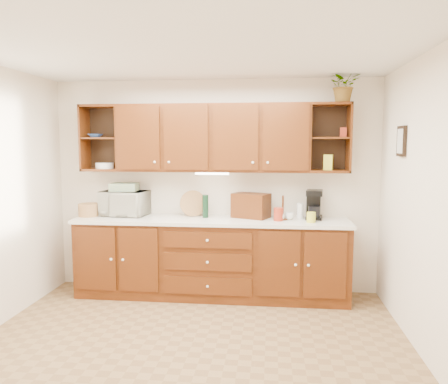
% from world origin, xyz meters
% --- Properties ---
extents(floor, '(4.00, 4.00, 0.00)m').
position_xyz_m(floor, '(0.00, 0.00, 0.00)').
color(floor, olive).
rests_on(floor, ground).
extents(ceiling, '(4.00, 4.00, 0.00)m').
position_xyz_m(ceiling, '(0.00, 0.00, 2.60)').
color(ceiling, white).
rests_on(ceiling, back_wall).
extents(back_wall, '(4.00, 0.00, 4.00)m').
position_xyz_m(back_wall, '(0.00, 1.75, 1.30)').
color(back_wall, '#EFE1C9').
rests_on(back_wall, floor).
extents(right_wall, '(0.00, 3.50, 3.50)m').
position_xyz_m(right_wall, '(2.00, 0.00, 1.30)').
color(right_wall, '#EFE1C9').
rests_on(right_wall, floor).
extents(base_cabinets, '(3.20, 0.60, 0.90)m').
position_xyz_m(base_cabinets, '(0.00, 1.45, 0.45)').
color(base_cabinets, '#381806').
rests_on(base_cabinets, floor).
extents(countertop, '(3.24, 0.64, 0.04)m').
position_xyz_m(countertop, '(0.00, 1.44, 0.92)').
color(countertop, silver).
rests_on(countertop, base_cabinets).
extents(upper_cabinets, '(3.20, 0.33, 0.80)m').
position_xyz_m(upper_cabinets, '(0.01, 1.59, 1.89)').
color(upper_cabinets, '#381806').
rests_on(upper_cabinets, back_wall).
extents(undercabinet_light, '(0.40, 0.05, 0.02)m').
position_xyz_m(undercabinet_light, '(0.00, 1.53, 1.47)').
color(undercabinet_light, white).
rests_on(undercabinet_light, upper_cabinets).
extents(framed_picture, '(0.03, 0.24, 0.30)m').
position_xyz_m(framed_picture, '(1.98, 0.90, 1.85)').
color(framed_picture, black).
rests_on(framed_picture, right_wall).
extents(wicker_basket, '(0.32, 0.32, 0.16)m').
position_xyz_m(wicker_basket, '(-1.52, 1.46, 1.02)').
color(wicker_basket, '#A47744').
rests_on(wicker_basket, countertop).
extents(microwave, '(0.58, 0.42, 0.30)m').
position_xyz_m(microwave, '(-1.10, 1.58, 1.09)').
color(microwave, beige).
rests_on(microwave, countertop).
extents(towel_stack, '(0.34, 0.25, 0.10)m').
position_xyz_m(towel_stack, '(-1.10, 1.58, 1.29)').
color(towel_stack, '#BFBA5A').
rests_on(towel_stack, microwave).
extents(wine_bottle, '(0.09, 0.09, 0.28)m').
position_xyz_m(wine_bottle, '(-0.08, 1.52, 1.08)').
color(wine_bottle, black).
rests_on(wine_bottle, countertop).
extents(woven_tray, '(0.33, 0.19, 0.32)m').
position_xyz_m(woven_tray, '(-0.25, 1.61, 0.95)').
color(woven_tray, '#A47744').
rests_on(woven_tray, countertop).
extents(bread_box, '(0.49, 0.41, 0.29)m').
position_xyz_m(bread_box, '(0.46, 1.58, 1.09)').
color(bread_box, '#381806').
rests_on(bread_box, countertop).
extents(mug_tree, '(0.23, 0.24, 0.29)m').
position_xyz_m(mug_tree, '(0.84, 1.48, 0.98)').
color(mug_tree, '#381806').
rests_on(mug_tree, countertop).
extents(canister_red, '(0.13, 0.13, 0.15)m').
position_xyz_m(canister_red, '(0.79, 1.40, 1.02)').
color(canister_red, maroon).
rests_on(canister_red, countertop).
extents(canister_white, '(0.08, 0.08, 0.18)m').
position_xyz_m(canister_white, '(1.05, 1.57, 1.03)').
color(canister_white, white).
rests_on(canister_white, countertop).
extents(canister_yellow, '(0.12, 0.12, 0.12)m').
position_xyz_m(canister_yellow, '(1.16, 1.33, 1.00)').
color(canister_yellow, gold).
rests_on(canister_yellow, countertop).
extents(coffee_maker, '(0.22, 0.26, 0.34)m').
position_xyz_m(coffee_maker, '(1.21, 1.58, 1.10)').
color(coffee_maker, black).
rests_on(coffee_maker, countertop).
extents(bowl_stack, '(0.17, 0.17, 0.04)m').
position_xyz_m(bowl_stack, '(-1.44, 1.56, 1.92)').
color(bowl_stack, '#274B92').
rests_on(bowl_stack, upper_cabinets).
extents(plate_stack, '(0.26, 0.26, 0.07)m').
position_xyz_m(plate_stack, '(-1.34, 1.58, 1.56)').
color(plate_stack, white).
rests_on(plate_stack, upper_cabinets).
extents(pantry_box_yellow, '(0.12, 0.10, 0.18)m').
position_xyz_m(pantry_box_yellow, '(1.36, 1.57, 1.61)').
color(pantry_box_yellow, gold).
rests_on(pantry_box_yellow, upper_cabinets).
extents(pantry_box_red, '(0.08, 0.07, 0.11)m').
position_xyz_m(pantry_box_red, '(1.52, 1.57, 1.95)').
color(pantry_box_red, maroon).
rests_on(pantry_box_red, upper_cabinets).
extents(potted_plant, '(0.40, 0.37, 0.38)m').
position_xyz_m(potted_plant, '(1.51, 1.53, 2.48)').
color(potted_plant, '#999999').
rests_on(potted_plant, upper_cabinets).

